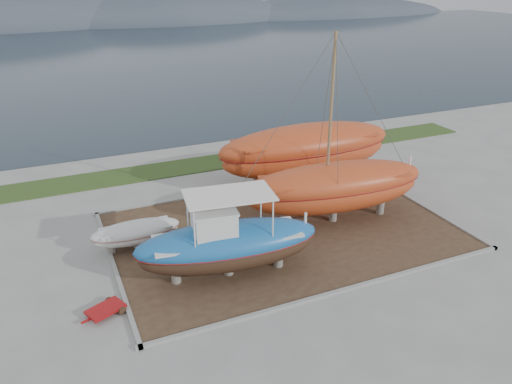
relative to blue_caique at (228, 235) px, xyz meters
name	(u,v)px	position (x,y,z in m)	size (l,w,h in m)	color
ground	(320,268)	(4.25, -1.23, -2.11)	(140.00, 140.00, 0.00)	gray
dirt_patch	(283,231)	(4.25, 2.77, -2.08)	(18.00, 12.00, 0.06)	#422D1E
curb_frame	(283,230)	(4.25, 2.77, -2.04)	(18.60, 12.60, 0.15)	gray
grass_strip	(214,162)	(4.25, 14.27, -2.07)	(44.00, 3.00, 0.08)	#284219
sea	(105,55)	(4.25, 68.77, -2.11)	(260.00, 100.00, 0.04)	#182631
mountain_ridge	(73,24)	(4.25, 123.77, -2.11)	(200.00, 36.00, 20.00)	#333D49
blue_caique	(228,235)	(0.00, 0.00, 0.00)	(8.53, 2.67, 4.11)	#1B63AA
white_dinghy	(136,235)	(-3.42, 4.20, -1.37)	(4.52, 1.70, 1.36)	silver
orange_sailboat	(339,133)	(7.38, 2.72, 3.13)	(10.49, 3.09, 10.36)	#B03F1B
orange_bare_hull	(306,156)	(8.50, 8.02, -0.08)	(12.03, 3.61, 3.94)	#B03F1B
red_trailer	(106,311)	(-5.74, -0.69, -1.95)	(2.24, 1.12, 0.32)	#AA1315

